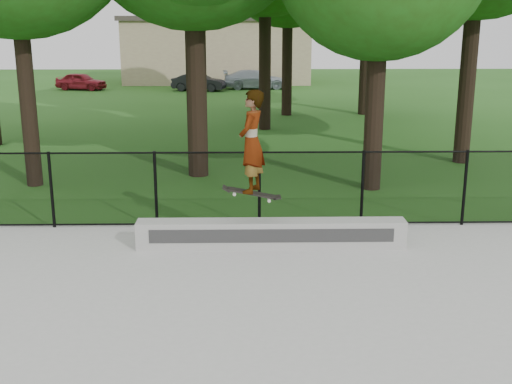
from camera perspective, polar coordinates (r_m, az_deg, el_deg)
grind_ledge at (r=11.39m, az=1.37°, el=-3.71°), size 4.75×0.40×0.49m
car_a at (r=40.13m, az=-15.28°, el=9.48°), size 3.19×1.94×1.02m
car_b at (r=38.34m, az=-5.11°, el=9.71°), size 2.97×1.63×1.02m
car_c at (r=39.36m, az=-0.05°, el=9.98°), size 3.66×1.76×1.13m
skater_airborne at (r=10.94m, az=-0.39°, el=4.34°), size 0.83×0.74×1.93m
chainlink_fence at (r=12.39m, az=0.30°, el=0.28°), size 16.06×0.06×1.50m
distant_building at (r=44.15m, az=-3.41°, el=12.56°), size 12.40×6.40×4.30m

